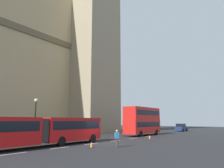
# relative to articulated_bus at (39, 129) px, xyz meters

# --- Properties ---
(ground_plane) EXTENTS (160.00, 160.00, 0.00)m
(ground_plane) POSITION_rel_articulated_bus_xyz_m (6.77, -1.99, -1.75)
(ground_plane) COLOR #262628
(lane_centre_marking) EXTENTS (34.40, 0.16, 0.01)m
(lane_centre_marking) POSITION_rel_articulated_bus_xyz_m (7.98, -1.99, -1.74)
(lane_centre_marking) COLOR silver
(lane_centre_marking) RESTS_ON ground_plane
(articulated_bus) EXTENTS (16.24, 2.54, 2.90)m
(articulated_bus) POSITION_rel_articulated_bus_xyz_m (0.00, 0.00, 0.00)
(articulated_bus) COLOR red
(articulated_bus) RESTS_ON ground_plane
(double_decker_bus) EXTENTS (9.26, 2.54, 4.90)m
(double_decker_bus) POSITION_rel_articulated_bus_xyz_m (21.40, 0.00, 0.96)
(double_decker_bus) COLOR red
(double_decker_bus) RESTS_ON ground_plane
(sedan_lead) EXTENTS (4.40, 1.86, 1.85)m
(sedan_lead) POSITION_rel_articulated_bus_xyz_m (40.57, -0.27, -0.83)
(sedan_lead) COLOR navy
(sedan_lead) RESTS_ON ground_plane
(traffic_cone_west) EXTENTS (0.36, 0.36, 0.58)m
(traffic_cone_west) POSITION_rel_articulated_bus_xyz_m (3.03, -4.31, -1.46)
(traffic_cone_west) COLOR black
(traffic_cone_west) RESTS_ON ground_plane
(traffic_cone_middle) EXTENTS (0.36, 0.36, 0.58)m
(traffic_cone_middle) POSITION_rel_articulated_bus_xyz_m (7.98, -3.80, -1.46)
(traffic_cone_middle) COLOR black
(traffic_cone_middle) RESTS_ON ground_plane
(traffic_cone_east) EXTENTS (0.36, 0.36, 0.58)m
(traffic_cone_east) POSITION_rel_articulated_bus_xyz_m (15.24, -4.40, -1.46)
(traffic_cone_east) COLOR black
(traffic_cone_east) RESTS_ON ground_plane
(street_lamp) EXTENTS (0.44, 0.44, 5.27)m
(street_lamp) POSITION_rel_articulated_bus_xyz_m (2.54, 4.51, 1.31)
(street_lamp) COLOR black
(street_lamp) RESTS_ON ground_plane
(pedestrian_near_cones) EXTENTS (0.47, 0.42, 1.69)m
(pedestrian_near_cones) POSITION_rel_articulated_bus_xyz_m (4.67, -6.19, -0.83)
(pedestrian_near_cones) COLOR #333333
(pedestrian_near_cones) RESTS_ON ground_plane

